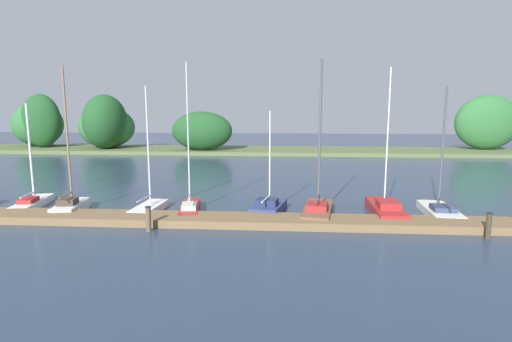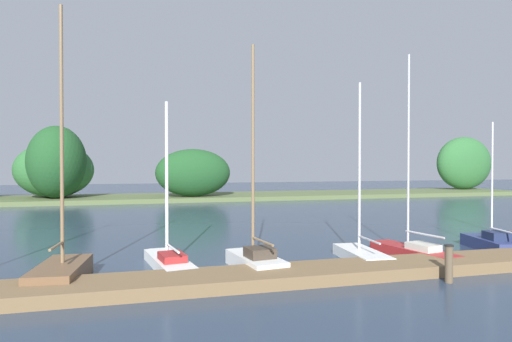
{
  "view_description": "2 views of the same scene",
  "coord_description": "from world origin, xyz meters",
  "px_view_note": "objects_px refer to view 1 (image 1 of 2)",
  "views": [
    {
      "loc": [
        5.77,
        -4.03,
        5.17
      ],
      "look_at": [
        4.33,
        15.36,
        2.12
      ],
      "focal_mm": 28.21,
      "sensor_mm": 36.0,
      "label": 1
    },
    {
      "loc": [
        -8.42,
        1.84,
        3.36
      ],
      "look_at": [
        -4.73,
        15.52,
        3.15
      ],
      "focal_mm": 29.85,
      "sensor_mm": 36.0,
      "label": 2
    }
  ],
  "objects_px": {
    "sailboat_8": "(385,208)",
    "sailboat_6": "(269,207)",
    "mooring_piling_1": "(148,219)",
    "sailboat_3": "(71,204)",
    "sailboat_5": "(190,206)",
    "mooring_piling_2": "(489,225)",
    "sailboat_4": "(150,206)",
    "sailboat_9": "(439,209)",
    "sailboat_2": "(33,201)",
    "sailboat_7": "(318,208)"
  },
  "relations": [
    {
      "from": "sailboat_8",
      "to": "sailboat_9",
      "type": "height_order",
      "value": "sailboat_8"
    },
    {
      "from": "sailboat_2",
      "to": "mooring_piling_2",
      "type": "distance_m",
      "value": 21.81
    },
    {
      "from": "sailboat_4",
      "to": "sailboat_9",
      "type": "relative_size",
      "value": 1.0
    },
    {
      "from": "sailboat_4",
      "to": "sailboat_9",
      "type": "bearing_deg",
      "value": -84.32
    },
    {
      "from": "mooring_piling_2",
      "to": "sailboat_5",
      "type": "bearing_deg",
      "value": 166.47
    },
    {
      "from": "sailboat_7",
      "to": "mooring_piling_1",
      "type": "distance_m",
      "value": 7.94
    },
    {
      "from": "sailboat_9",
      "to": "sailboat_6",
      "type": "bearing_deg",
      "value": 94.97
    },
    {
      "from": "sailboat_2",
      "to": "sailboat_5",
      "type": "relative_size",
      "value": 0.74
    },
    {
      "from": "sailboat_2",
      "to": "sailboat_7",
      "type": "xyz_separation_m",
      "value": [
        14.95,
        -0.8,
        0.08
      ]
    },
    {
      "from": "sailboat_2",
      "to": "sailboat_8",
      "type": "distance_m",
      "value": 18.25
    },
    {
      "from": "sailboat_4",
      "to": "sailboat_5",
      "type": "xyz_separation_m",
      "value": [
        2.04,
        -0.03,
        0.01
      ]
    },
    {
      "from": "sailboat_2",
      "to": "sailboat_4",
      "type": "distance_m",
      "value": 6.6
    },
    {
      "from": "sailboat_8",
      "to": "mooring_piling_1",
      "type": "relative_size",
      "value": 6.56
    },
    {
      "from": "mooring_piling_1",
      "to": "sailboat_9",
      "type": "bearing_deg",
      "value": 15.27
    },
    {
      "from": "sailboat_9",
      "to": "mooring_piling_1",
      "type": "relative_size",
      "value": 5.77
    },
    {
      "from": "sailboat_7",
      "to": "mooring_piling_2",
      "type": "xyz_separation_m",
      "value": [
        6.53,
        -2.95,
        0.15
      ]
    },
    {
      "from": "sailboat_7",
      "to": "mooring_piling_2",
      "type": "height_order",
      "value": "sailboat_7"
    },
    {
      "from": "sailboat_8",
      "to": "sailboat_6",
      "type": "bearing_deg",
      "value": 90.99
    },
    {
      "from": "sailboat_9",
      "to": "mooring_piling_2",
      "type": "distance_m",
      "value": 3.61
    },
    {
      "from": "sailboat_3",
      "to": "sailboat_2",
      "type": "bearing_deg",
      "value": 61.65
    },
    {
      "from": "sailboat_6",
      "to": "sailboat_9",
      "type": "height_order",
      "value": "sailboat_9"
    },
    {
      "from": "sailboat_8",
      "to": "sailboat_9",
      "type": "relative_size",
      "value": 1.14
    },
    {
      "from": "sailboat_4",
      "to": "sailboat_5",
      "type": "relative_size",
      "value": 0.85
    },
    {
      "from": "sailboat_2",
      "to": "sailboat_7",
      "type": "distance_m",
      "value": 14.97
    },
    {
      "from": "sailboat_2",
      "to": "mooring_piling_1",
      "type": "height_order",
      "value": "sailboat_2"
    },
    {
      "from": "sailboat_2",
      "to": "sailboat_4",
      "type": "height_order",
      "value": "sailboat_4"
    },
    {
      "from": "sailboat_4",
      "to": "sailboat_6",
      "type": "xyz_separation_m",
      "value": [
        5.99,
        0.28,
        -0.01
      ]
    },
    {
      "from": "sailboat_7",
      "to": "sailboat_8",
      "type": "relative_size",
      "value": 1.05
    },
    {
      "from": "sailboat_5",
      "to": "mooring_piling_1",
      "type": "bearing_deg",
      "value": 151.98
    },
    {
      "from": "sailboat_5",
      "to": "sailboat_8",
      "type": "distance_m",
      "value": 9.63
    },
    {
      "from": "sailboat_3",
      "to": "sailboat_5",
      "type": "distance_m",
      "value": 5.98
    },
    {
      "from": "sailboat_9",
      "to": "mooring_piling_1",
      "type": "distance_m",
      "value": 13.77
    },
    {
      "from": "sailboat_6",
      "to": "sailboat_2",
      "type": "bearing_deg",
      "value": 99.96
    },
    {
      "from": "sailboat_2",
      "to": "mooring_piling_1",
      "type": "xyz_separation_m",
      "value": [
        7.61,
        -3.83,
        0.23
      ]
    },
    {
      "from": "sailboat_5",
      "to": "sailboat_6",
      "type": "distance_m",
      "value": 3.96
    },
    {
      "from": "sailboat_7",
      "to": "sailboat_3",
      "type": "bearing_deg",
      "value": 99.79
    },
    {
      "from": "sailboat_5",
      "to": "mooring_piling_2",
      "type": "relative_size",
      "value": 6.9
    },
    {
      "from": "sailboat_8",
      "to": "mooring_piling_2",
      "type": "xyz_separation_m",
      "value": [
        3.24,
        -3.39,
        0.2
      ]
    },
    {
      "from": "sailboat_4",
      "to": "sailboat_6",
      "type": "height_order",
      "value": "sailboat_4"
    },
    {
      "from": "sailboat_3",
      "to": "sailboat_4",
      "type": "distance_m",
      "value": 3.94
    },
    {
      "from": "sailboat_9",
      "to": "mooring_piling_2",
      "type": "bearing_deg",
      "value": -166.61
    },
    {
      "from": "sailboat_6",
      "to": "mooring_piling_1",
      "type": "xyz_separation_m",
      "value": [
        -4.95,
        -3.48,
        0.24
      ]
    },
    {
      "from": "sailboat_6",
      "to": "mooring_piling_2",
      "type": "relative_size",
      "value": 4.72
    },
    {
      "from": "sailboat_7",
      "to": "sailboat_8",
      "type": "xyz_separation_m",
      "value": [
        3.29,
        0.44,
        -0.05
      ]
    },
    {
      "from": "sailboat_5",
      "to": "sailboat_8",
      "type": "relative_size",
      "value": 1.04
    },
    {
      "from": "sailboat_2",
      "to": "mooring_piling_1",
      "type": "bearing_deg",
      "value": -126.57
    },
    {
      "from": "sailboat_4",
      "to": "sailboat_5",
      "type": "distance_m",
      "value": 2.04
    },
    {
      "from": "sailboat_4",
      "to": "mooring_piling_1",
      "type": "relative_size",
      "value": 5.78
    },
    {
      "from": "sailboat_4",
      "to": "sailboat_6",
      "type": "bearing_deg",
      "value": -83.32
    },
    {
      "from": "sailboat_9",
      "to": "sailboat_2",
      "type": "bearing_deg",
      "value": 93.41
    }
  ]
}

